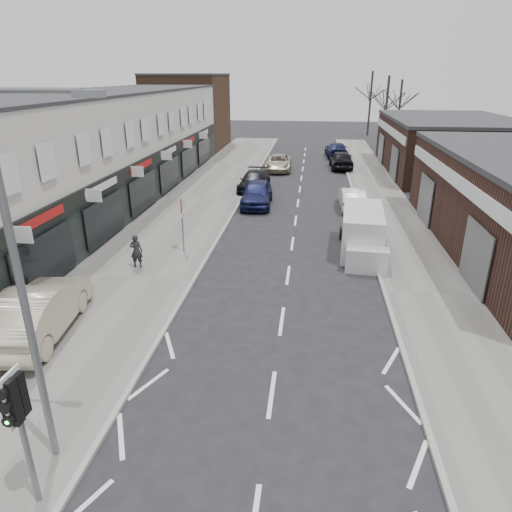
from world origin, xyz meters
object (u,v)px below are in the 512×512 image
(parked_car_left_b, at_px, (254,181))
(sedan_on_pavement, at_px, (38,310))
(pedestrian, at_px, (136,251))
(warning_sign, at_px, (182,210))
(parked_car_right_b, at_px, (341,160))
(parked_car_left_a, at_px, (257,193))
(parked_car_right_a, at_px, (352,198))
(white_van, at_px, (362,233))
(street_lamp, at_px, (26,273))
(traffic_light, at_px, (17,409))
(parked_car_right_c, at_px, (336,150))
(parked_car_left_c, at_px, (278,163))

(parked_car_left_b, bearing_deg, sedan_on_pavement, -99.37)
(pedestrian, distance_m, parked_car_left_b, 15.76)
(warning_sign, bearing_deg, parked_car_right_b, 69.05)
(parked_car_left_a, height_order, parked_car_right_a, parked_car_left_a)
(parked_car_right_b, bearing_deg, warning_sign, 66.92)
(white_van, xyz_separation_m, parked_car_left_a, (-6.11, 7.84, -0.16))
(parked_car_right_a, bearing_deg, warning_sign, 45.64)
(street_lamp, distance_m, pedestrian, 11.46)
(traffic_light, bearing_deg, pedestrian, 101.09)
(pedestrian, xyz_separation_m, parked_car_left_a, (4.00, 11.28, -0.06))
(pedestrian, distance_m, parked_car_right_c, 32.58)
(white_van, xyz_separation_m, parked_car_right_b, (0.10, 21.37, -0.16))
(parked_car_left_c, bearing_deg, traffic_light, -95.18)
(sedan_on_pavement, relative_size, parked_car_right_a, 1.24)
(traffic_light, distance_m, parked_car_left_a, 23.22)
(parked_car_right_a, distance_m, parked_car_right_b, 13.53)
(warning_sign, height_order, parked_car_right_b, warning_sign)
(street_lamp, distance_m, white_van, 16.54)
(parked_car_right_c, bearing_deg, sedan_on_pavement, 69.64)
(parked_car_right_b, xyz_separation_m, parked_car_right_c, (-0.20, 6.18, -0.07))
(parked_car_left_c, bearing_deg, parked_car_left_a, -94.05)
(white_van, bearing_deg, traffic_light, -112.66)
(street_lamp, xyz_separation_m, parked_car_right_b, (8.03, 35.42, -3.80))
(parked_car_left_c, bearing_deg, street_lamp, -95.52)
(parked_car_right_b, bearing_deg, parked_car_right_a, 87.86)
(sedan_on_pavement, height_order, pedestrian, sedan_on_pavement)
(sedan_on_pavement, bearing_deg, parked_car_left_c, -108.30)
(traffic_light, height_order, parked_car_left_a, traffic_light)
(sedan_on_pavement, bearing_deg, warning_sign, -115.99)
(street_lamp, distance_m, parked_car_right_a, 23.64)
(pedestrian, bearing_deg, street_lamp, 98.93)
(parked_car_left_a, bearing_deg, street_lamp, -96.61)
(street_lamp, height_order, pedestrian, street_lamp)
(traffic_light, xyz_separation_m, white_van, (7.80, 15.27, -1.43))
(sedan_on_pavement, relative_size, parked_car_right_c, 1.00)
(street_lamp, xyz_separation_m, parked_car_left_b, (1.13, 26.01, -3.91))
(white_van, relative_size, parked_car_left_a, 1.14)
(parked_car_right_c, bearing_deg, parked_car_left_a, 69.56)
(warning_sign, height_order, white_van, warning_sign)
(white_van, height_order, parked_car_left_b, white_van)
(parked_car_right_b, bearing_deg, white_van, 87.60)
(parked_car_left_a, bearing_deg, white_van, -53.94)
(pedestrian, bearing_deg, white_van, -163.95)
(parked_car_left_a, relative_size, parked_car_left_c, 0.97)
(street_lamp, relative_size, warning_sign, 2.96)
(traffic_light, bearing_deg, parked_car_left_c, 86.41)
(white_van, xyz_separation_m, pedestrian, (-10.12, -3.44, -0.10))
(parked_car_left_a, relative_size, parked_car_left_b, 0.99)
(sedan_on_pavement, distance_m, parked_car_left_c, 29.53)
(traffic_light, bearing_deg, parked_car_right_b, 77.83)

